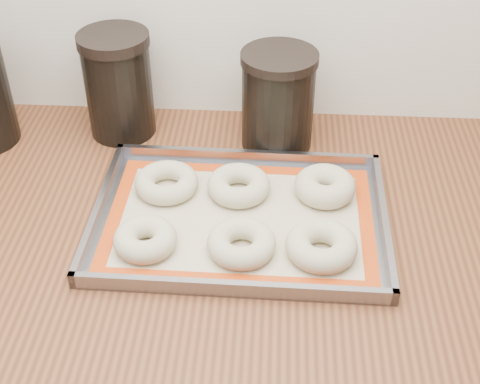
# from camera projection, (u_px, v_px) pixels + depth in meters

# --- Properties ---
(countertop) EXTENTS (3.06, 0.68, 0.04)m
(countertop) POSITION_uv_depth(u_px,v_px,m) (118.00, 221.00, 1.09)
(countertop) COLOR brown
(countertop) RESTS_ON cabinet
(baking_tray) EXTENTS (0.46, 0.34, 0.03)m
(baking_tray) POSITION_uv_depth(u_px,v_px,m) (240.00, 218.00, 1.06)
(baking_tray) COLOR gray
(baking_tray) RESTS_ON countertop
(baking_mat) EXTENTS (0.42, 0.30, 0.00)m
(baking_mat) POSITION_uv_depth(u_px,v_px,m) (240.00, 219.00, 1.06)
(baking_mat) COLOR #C6B793
(baking_mat) RESTS_ON baking_tray
(bagel_front_left) EXTENTS (0.12, 0.12, 0.04)m
(bagel_front_left) POSITION_uv_depth(u_px,v_px,m) (145.00, 239.00, 1.00)
(bagel_front_left) COLOR #C2B896
(bagel_front_left) RESTS_ON baking_mat
(bagel_front_mid) EXTENTS (0.11, 0.11, 0.03)m
(bagel_front_mid) POSITION_uv_depth(u_px,v_px,m) (241.00, 243.00, 0.99)
(bagel_front_mid) COLOR #C2B896
(bagel_front_mid) RESTS_ON baking_mat
(bagel_front_right) EXTENTS (0.13, 0.13, 0.04)m
(bagel_front_right) POSITION_uv_depth(u_px,v_px,m) (321.00, 246.00, 0.98)
(bagel_front_right) COLOR #C2B896
(bagel_front_right) RESTS_ON baking_mat
(bagel_back_left) EXTENTS (0.13, 0.13, 0.03)m
(bagel_back_left) POSITION_uv_depth(u_px,v_px,m) (167.00, 183.00, 1.11)
(bagel_back_left) COLOR #C2B896
(bagel_back_left) RESTS_ON baking_mat
(bagel_back_mid) EXTENTS (0.13, 0.13, 0.04)m
(bagel_back_mid) POSITION_uv_depth(u_px,v_px,m) (239.00, 185.00, 1.10)
(bagel_back_mid) COLOR #C2B896
(bagel_back_mid) RESTS_ON baking_mat
(bagel_back_right) EXTENTS (0.11, 0.11, 0.04)m
(bagel_back_right) POSITION_uv_depth(u_px,v_px,m) (325.00, 186.00, 1.09)
(bagel_back_right) COLOR #C2B896
(bagel_back_right) RESTS_ON baking_mat
(canister_mid) EXTENTS (0.13, 0.13, 0.20)m
(canister_mid) POSITION_uv_depth(u_px,v_px,m) (118.00, 84.00, 1.21)
(canister_mid) COLOR black
(canister_mid) RESTS_ON countertop
(canister_right) EXTENTS (0.13, 0.13, 0.18)m
(canister_right) POSITION_uv_depth(u_px,v_px,m) (278.00, 100.00, 1.18)
(canister_right) COLOR black
(canister_right) RESTS_ON countertop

